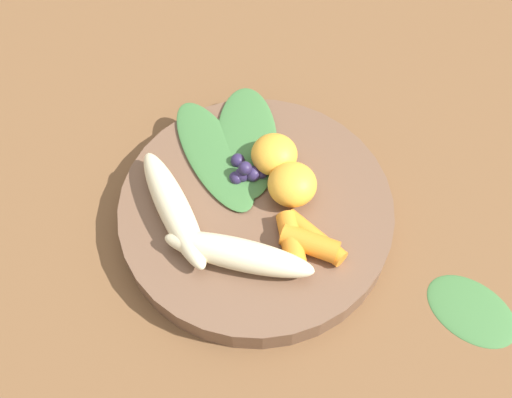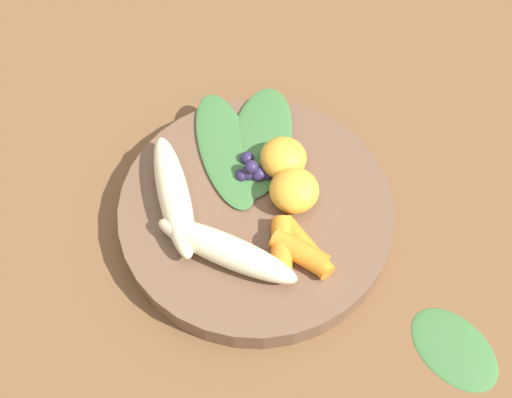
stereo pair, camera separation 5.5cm
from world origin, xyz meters
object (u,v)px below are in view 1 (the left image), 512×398
(bowl, at_px, (256,213))
(orange_segment_near, at_px, (274,154))
(banana_peeled_right, at_px, (174,208))
(kale_leaf_stray, at_px, (472,310))
(banana_peeled_left, at_px, (239,254))

(bowl, distance_m, orange_segment_near, 0.05)
(banana_peeled_right, relative_size, kale_leaf_stray, 1.58)
(banana_peeled_left, height_order, orange_segment_near, orange_segment_near)
(bowl, bearing_deg, orange_segment_near, 33.12)
(bowl, relative_size, banana_peeled_right, 1.92)
(bowl, xyz_separation_m, kale_leaf_stray, (0.09, -0.18, -0.01))
(orange_segment_near, xyz_separation_m, kale_leaf_stray, (0.06, -0.20, -0.04))
(banana_peeled_left, bearing_deg, kale_leaf_stray, 4.65)
(banana_peeled_left, relative_size, orange_segment_near, 3.04)
(banana_peeled_right, bearing_deg, orange_segment_near, 96.58)
(banana_peeled_left, distance_m, orange_segment_near, 0.10)
(bowl, relative_size, kale_leaf_stray, 3.03)
(bowl, bearing_deg, kale_leaf_stray, -62.11)
(banana_peeled_left, distance_m, kale_leaf_stray, 0.20)
(orange_segment_near, bearing_deg, bowl, -146.88)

